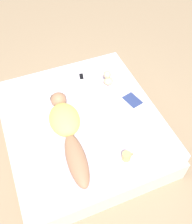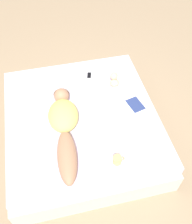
{
  "view_description": "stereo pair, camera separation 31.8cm",
  "coord_description": "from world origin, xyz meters",
  "px_view_note": "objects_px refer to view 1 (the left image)",
  "views": [
    {
      "loc": [
        -0.59,
        -1.93,
        3.0
      ],
      "look_at": [
        0.18,
        -0.05,
        0.55
      ],
      "focal_mm": 42.0,
      "sensor_mm": 36.0,
      "label": 1
    },
    {
      "loc": [
        -0.28,
        -2.03,
        3.0
      ],
      "look_at": [
        0.18,
        -0.05,
        0.55
      ],
      "focal_mm": 42.0,
      "sensor_mm": 36.0,
      "label": 2
    }
  ],
  "objects_px": {
    "person": "(67,127)",
    "cell_phone": "(81,77)",
    "coffee_mug": "(127,156)",
    "open_magazine": "(125,104)"
  },
  "relations": [
    {
      "from": "person",
      "to": "cell_phone",
      "type": "xyz_separation_m",
      "value": [
        0.47,
        0.83,
        -0.09
      ]
    },
    {
      "from": "person",
      "to": "open_magazine",
      "type": "xyz_separation_m",
      "value": [
        0.81,
        0.14,
        -0.09
      ]
    },
    {
      "from": "cell_phone",
      "to": "person",
      "type": "bearing_deg",
      "value": -105.38
    },
    {
      "from": "person",
      "to": "open_magazine",
      "type": "relative_size",
      "value": 2.3
    },
    {
      "from": "open_magazine",
      "to": "coffee_mug",
      "type": "xyz_separation_m",
      "value": [
        -0.33,
        -0.7,
        0.05
      ]
    },
    {
      "from": "cell_phone",
      "to": "open_magazine",
      "type": "bearing_deg",
      "value": -49.85
    },
    {
      "from": "person",
      "to": "cell_phone",
      "type": "relative_size",
      "value": 8.79
    },
    {
      "from": "person",
      "to": "coffee_mug",
      "type": "height_order",
      "value": "person"
    },
    {
      "from": "open_magazine",
      "to": "coffee_mug",
      "type": "relative_size",
      "value": 4.37
    },
    {
      "from": "coffee_mug",
      "to": "cell_phone",
      "type": "xyz_separation_m",
      "value": [
        -0.01,
        1.4,
        -0.05
      ]
    }
  ]
}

